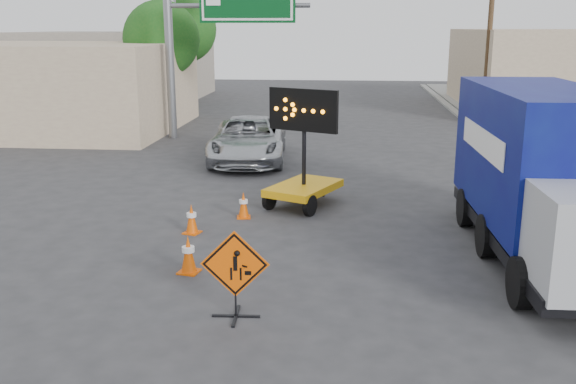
# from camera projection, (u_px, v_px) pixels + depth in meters

# --- Properties ---
(ground) EXTENTS (100.00, 100.00, 0.00)m
(ground) POSITION_uv_depth(u_px,v_px,m) (269.00, 332.00, 10.31)
(ground) COLOR #2D2D30
(ground) RESTS_ON ground
(curb_right) EXTENTS (0.40, 60.00, 0.12)m
(curb_right) POSITION_uv_depth(u_px,v_px,m) (508.00, 155.00, 24.09)
(curb_right) COLOR gray
(curb_right) RESTS_ON ground
(sidewalk_right) EXTENTS (4.00, 60.00, 0.15)m
(sidewalk_right) POSITION_uv_depth(u_px,v_px,m) (572.00, 156.00, 23.87)
(sidewalk_right) COLOR gray
(sidewalk_right) RESTS_ON ground
(storefront_left_near) EXTENTS (14.00, 10.00, 4.00)m
(storefront_left_near) POSITION_uv_depth(u_px,v_px,m) (28.00, 87.00, 30.37)
(storefront_left_near) COLOR #C5B08E
(storefront_left_near) RESTS_ON ground
(storefront_left_far) EXTENTS (12.00, 10.00, 4.40)m
(storefront_left_far) POSITION_uv_depth(u_px,v_px,m) (113.00, 65.00, 43.91)
(storefront_left_far) COLOR gray
(storefront_left_far) RESTS_ON ground
(building_right_far) EXTENTS (10.00, 14.00, 4.60)m
(building_right_far) POSITION_uv_depth(u_px,v_px,m) (553.00, 70.00, 37.45)
(building_right_far) COLOR #C5B08E
(building_right_far) RESTS_ON ground
(highway_gantry) EXTENTS (6.18, 0.38, 6.90)m
(highway_gantry) POSITION_uv_depth(u_px,v_px,m) (216.00, 19.00, 26.75)
(highway_gantry) COLOR slate
(highway_gantry) RESTS_ON ground
(utility_pole_far) EXTENTS (1.80, 0.26, 9.00)m
(utility_pole_far) POSITION_uv_depth(u_px,v_px,m) (490.00, 28.00, 31.53)
(utility_pole_far) COLOR #4F3422
(utility_pole_far) RESTS_ON ground
(tree_left_near) EXTENTS (3.71, 3.71, 6.03)m
(tree_left_near) POSITION_uv_depth(u_px,v_px,m) (161.00, 39.00, 31.21)
(tree_left_near) COLOR #4F3422
(tree_left_near) RESTS_ON ground
(tree_left_far) EXTENTS (4.10, 4.10, 6.66)m
(tree_left_far) POSITION_uv_depth(u_px,v_px,m) (183.00, 29.00, 38.90)
(tree_left_far) COLOR #4F3422
(tree_left_far) RESTS_ON ground
(construction_sign) EXTENTS (1.15, 0.82, 1.53)m
(construction_sign) POSITION_uv_depth(u_px,v_px,m) (235.00, 272.00, 10.62)
(construction_sign) COLOR black
(construction_sign) RESTS_ON ground
(arrow_board) EXTENTS (2.15, 2.59, 3.19)m
(arrow_board) POSITION_uv_depth(u_px,v_px,m) (304.00, 181.00, 17.38)
(arrow_board) COLOR orange
(arrow_board) RESTS_ON ground
(pickup_truck) EXTENTS (3.05, 5.84, 1.57)m
(pickup_truck) POSITION_uv_depth(u_px,v_px,m) (248.00, 139.00, 23.24)
(pickup_truck) COLOR #B3B7BB
(pickup_truck) RESTS_ON ground
(box_truck) EXTENTS (2.54, 7.50, 3.54)m
(box_truck) POSITION_uv_depth(u_px,v_px,m) (543.00, 184.00, 13.19)
(box_truck) COLOR black
(box_truck) RESTS_ON ground
(cone_a) EXTENTS (0.46, 0.46, 0.77)m
(cone_a) POSITION_uv_depth(u_px,v_px,m) (188.00, 254.00, 12.69)
(cone_a) COLOR #D94D04
(cone_a) RESTS_ON ground
(cone_b) EXTENTS (0.45, 0.45, 0.71)m
(cone_b) POSITION_uv_depth(u_px,v_px,m) (192.00, 219.00, 15.13)
(cone_b) COLOR #D94D04
(cone_b) RESTS_ON ground
(cone_c) EXTENTS (0.40, 0.40, 0.68)m
(cone_c) POSITION_uv_depth(u_px,v_px,m) (243.00, 205.00, 16.37)
(cone_c) COLOR #D94D04
(cone_c) RESTS_ON ground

